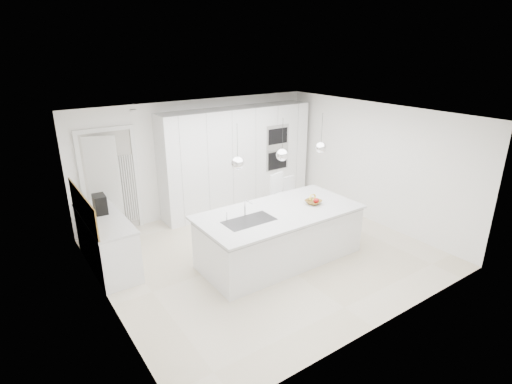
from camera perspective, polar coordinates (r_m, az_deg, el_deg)
floor at (r=7.36m, az=1.34°, el=-8.73°), size 5.50×5.50×0.00m
wall_back at (r=8.89m, az=-8.11°, el=4.94°), size 5.50×0.00×5.50m
wall_left at (r=5.79m, az=-21.27°, el=-4.80°), size 0.00×5.00×5.00m
ceiling at (r=6.53m, az=1.52°, el=10.84°), size 5.50×5.50×0.00m
tall_cabinets at (r=9.04m, az=-2.68°, el=4.72°), size 3.60×0.60×2.30m
oven_stack at (r=9.24m, az=3.09°, el=6.34°), size 0.62×0.04×1.05m
doorway_frame at (r=8.29m, az=-20.02°, el=1.13°), size 1.11×0.08×2.13m
hallway_door at (r=8.20m, az=-21.58°, el=0.57°), size 0.76×0.38×2.00m
radiator at (r=8.41m, az=-17.78°, el=0.41°), size 0.32×0.04×1.40m
left_base_cabinets at (r=7.25m, az=-20.54°, el=-6.76°), size 0.60×1.80×0.86m
left_worktop at (r=7.07m, az=-20.98°, el=-3.50°), size 0.62×1.82×0.04m
oak_backsplash at (r=6.92m, az=-23.55°, el=-1.94°), size 0.02×1.80×0.50m
island_base at (r=7.00m, az=3.49°, el=-6.39°), size 2.80×1.20×0.86m
island_worktop at (r=6.85m, az=3.31°, el=-2.87°), size 2.84×1.40×0.04m
island_sink at (r=6.49m, az=-0.99°, el=-4.79°), size 0.84×0.44×0.18m
island_tap at (r=6.58m, az=-1.61°, el=-2.26°), size 0.02×0.02×0.30m
pendant_left at (r=6.01m, az=-2.64°, el=4.13°), size 0.20×0.20×0.20m
pendant_mid at (r=6.48m, az=3.76°, el=5.31°), size 0.20×0.20×0.20m
pendant_right at (r=7.02m, az=9.25°, el=6.26°), size 0.20×0.20×0.20m
fruit_bowl at (r=7.19m, az=8.19°, el=-1.42°), size 0.33×0.33×0.07m
espresso_machine at (r=7.19m, az=-21.40°, el=-1.62°), size 0.21×0.31×0.32m
bar_stool_left at (r=7.91m, az=3.59°, el=-1.81°), size 0.53×0.64×1.20m
bar_stool_right at (r=8.30m, az=5.10°, el=-1.42°), size 0.39×0.51×1.02m
apple_a at (r=7.19m, az=8.54°, el=-1.17°), size 0.08×0.08×0.08m
apple_b at (r=7.16m, az=8.65°, el=-1.23°), size 0.08×0.08×0.08m
apple_c at (r=7.16m, az=8.47°, el=-1.26°), size 0.08×0.08×0.08m
banana_bunch at (r=7.16m, az=8.08°, el=-0.77°), size 0.25×0.18×0.22m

